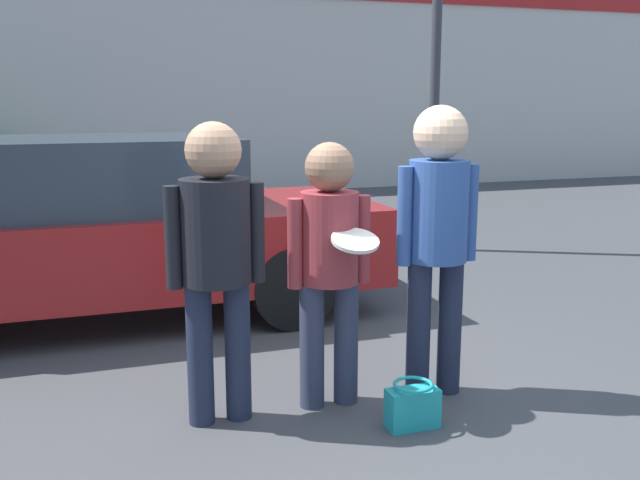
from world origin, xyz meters
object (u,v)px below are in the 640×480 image
Objects in this scene: person_left at (216,245)px; handbag at (413,406)px; person_middle_with_frisbee at (330,254)px; parked_car_near at (97,229)px; person_right at (438,223)px.

person_left is 1.45m from handbag.
parked_car_near is (-1.26, 2.29, -0.17)m from person_middle_with_frisbee.
person_middle_with_frisbee reaches higher than parked_car_near.
person_right is at bearing 49.77° from handbag.
person_middle_with_frisbee is 2.62m from parked_car_near.
parked_car_near is at bearing 118.87° from person_middle_with_frisbee.
person_left is 2.39m from parked_car_near.
person_right is 1.10m from handbag.
person_middle_with_frisbee is at bearing 126.77° from handbag.
person_right is 0.39× the size of parked_car_near.
person_right is (0.68, -0.06, 0.16)m from person_middle_with_frisbee.
person_left is 1.08× the size of person_middle_with_frisbee.
person_middle_with_frisbee is at bearing 174.61° from person_right.
parked_car_near is at bearing 120.29° from handbag.
person_left is 5.78× the size of handbag.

